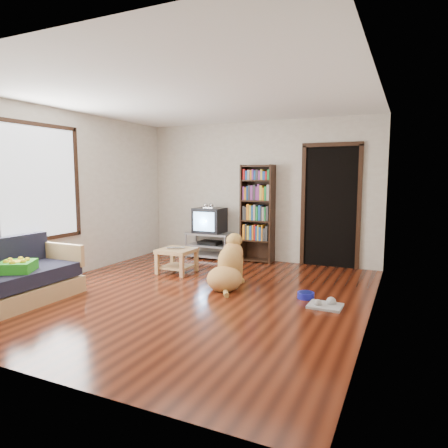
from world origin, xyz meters
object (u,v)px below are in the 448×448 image
at_px(grey_rag, 325,306).
at_px(crt_tv, 210,220).
at_px(laptop, 176,248).
at_px(bookshelf, 258,208).
at_px(tv_stand, 210,244).
at_px(dog_bowl, 306,295).
at_px(green_cushion, 17,267).
at_px(dog, 228,267).
at_px(sofa, 6,284).
at_px(coffee_table, 177,256).

height_order(grey_rag, crt_tv, crt_tv).
bearing_deg(laptop, bookshelf, 23.33).
height_order(laptop, crt_tv, crt_tv).
relative_size(grey_rag, tv_stand, 0.44).
height_order(dog_bowl, bookshelf, bookshelf).
bearing_deg(green_cushion, dog, 10.07).
distance_m(sofa, coffee_table, 2.55).
xyz_separation_m(green_cushion, crt_tv, (0.85, 3.58, 0.26)).
bearing_deg(laptop, sofa, -148.42).
distance_m(tv_stand, sofa, 3.76).
distance_m(green_cushion, grey_rag, 3.82).
bearing_deg(dog, dog_bowl, -3.12).
distance_m(grey_rag, bookshelf, 2.89).
bearing_deg(dog, laptop, 160.61).
bearing_deg(tv_stand, laptop, -87.78).
xyz_separation_m(coffee_table, dog, (1.13, -0.43, 0.01)).
bearing_deg(crt_tv, dog, -55.90).
height_order(crt_tv, coffee_table, crt_tv).
bearing_deg(grey_rag, tv_stand, 142.17).
height_order(laptop, dog, dog).
xyz_separation_m(green_cushion, bookshelf, (1.80, 3.65, 0.52)).
xyz_separation_m(tv_stand, dog, (1.18, -1.73, 0.02)).
distance_m(green_cushion, coffee_table, 2.44).
bearing_deg(green_cushion, bookshelf, 31.84).
bearing_deg(tv_stand, bookshelf, 5.63).
xyz_separation_m(green_cushion, sofa, (-0.12, -0.07, -0.22)).
height_order(laptop, coffee_table, laptop).
height_order(laptop, grey_rag, laptop).
bearing_deg(crt_tv, tv_stand, -90.00).
distance_m(crt_tv, dog, 2.16).
bearing_deg(grey_rag, green_cushion, -156.38).
relative_size(laptop, dog, 0.32).
height_order(green_cushion, crt_tv, crt_tv).
relative_size(crt_tv, bookshelf, 0.32).
distance_m(dog_bowl, grey_rag, 0.39).
bearing_deg(sofa, grey_rag, 23.83).
bearing_deg(laptop, grey_rag, -49.84).
relative_size(coffee_table, dog, 0.57).
height_order(green_cushion, sofa, sofa).
distance_m(green_cushion, bookshelf, 4.11).
relative_size(laptop, bookshelf, 0.17).
xyz_separation_m(green_cushion, dog_bowl, (3.18, 1.77, -0.44)).
xyz_separation_m(dog_bowl, coffee_table, (-2.28, 0.49, 0.24)).
bearing_deg(coffee_table, grey_rag, -16.05).
height_order(tv_stand, dog, dog).
bearing_deg(grey_rag, crt_tv, 141.87).
bearing_deg(dog, bookshelf, 97.34).
bearing_deg(sofa, laptop, 65.98).
bearing_deg(crt_tv, coffee_table, -87.76).
relative_size(sofa, dog, 1.88).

